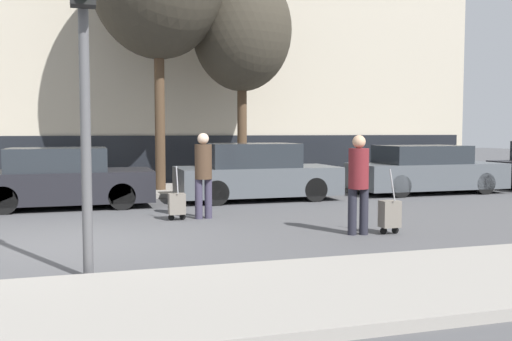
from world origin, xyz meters
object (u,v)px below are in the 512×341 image
(traffic_light, at_px, (84,38))
(bare_tree_down_street, at_px, (242,31))
(parked_car_2, at_px, (255,174))
(parked_bicycle, at_px, (62,177))
(pedestrian_left, at_px, (203,170))
(trolley_left, at_px, (177,204))
(trolley_right, at_px, (390,214))
(parked_car_3, at_px, (425,170))
(pedestrian_right, at_px, (359,178))
(parked_car_1, at_px, (63,179))

(traffic_light, xyz_separation_m, bare_tree_down_street, (4.50, 9.40, 1.86))
(parked_car_2, bearing_deg, parked_bicycle, 151.65)
(pedestrian_left, distance_m, parked_bicycle, 5.97)
(trolley_left, distance_m, trolley_right, 4.11)
(parked_bicycle, bearing_deg, parked_car_3, -13.88)
(parked_car_3, bearing_deg, parked_bicycle, 166.12)
(parked_car_2, xyz_separation_m, parked_bicycle, (-4.74, 2.56, -0.18))
(parked_car_2, distance_m, trolley_right, 5.36)
(pedestrian_right, xyz_separation_m, bare_tree_down_street, (0.10, 7.65, 3.72))
(traffic_light, height_order, bare_tree_down_street, bare_tree_down_street)
(trolley_right, xyz_separation_m, bare_tree_down_street, (-0.43, 7.76, 4.33))
(parked_car_1, bearing_deg, pedestrian_left, -43.51)
(parked_car_2, relative_size, pedestrian_right, 2.40)
(parked_car_2, xyz_separation_m, bare_tree_down_street, (0.34, 2.47, 4.01))
(trolley_left, bearing_deg, trolley_right, -38.43)
(pedestrian_left, distance_m, pedestrian_right, 3.29)
(parked_car_3, xyz_separation_m, trolley_right, (-4.28, -5.43, -0.29))
(parked_car_3, height_order, bare_tree_down_street, bare_tree_down_street)
(parked_car_3, height_order, pedestrian_right, pedestrian_right)
(parked_bicycle, bearing_deg, trolley_left, -66.56)
(traffic_light, height_order, parked_bicycle, traffic_light)
(parked_car_2, distance_m, traffic_light, 8.36)
(parked_car_1, relative_size, traffic_light, 0.99)
(parked_car_1, relative_size, bare_tree_down_street, 0.61)
(pedestrian_right, relative_size, bare_tree_down_street, 0.26)
(pedestrian_left, xyz_separation_m, trolley_left, (-0.55, -0.06, -0.65))
(trolley_right, distance_m, traffic_light, 5.75)
(parked_car_3, height_order, parked_bicycle, parked_car_3)
(parked_car_1, height_order, bare_tree_down_street, bare_tree_down_street)
(parked_car_1, relative_size, parked_car_2, 0.97)
(parked_car_2, height_order, trolley_left, parked_car_2)
(parked_car_2, relative_size, bare_tree_down_street, 0.64)
(pedestrian_left, xyz_separation_m, bare_tree_down_street, (2.24, 5.15, 3.70))
(traffic_light, distance_m, parked_bicycle, 9.78)
(pedestrian_left, relative_size, traffic_light, 0.43)
(parked_car_1, distance_m, parked_car_2, 4.63)
(trolley_left, relative_size, pedestrian_right, 0.64)
(traffic_light, xyz_separation_m, parked_bicycle, (-0.58, 9.49, -2.32))
(trolley_left, bearing_deg, parked_car_3, 20.94)
(trolley_left, relative_size, traffic_light, 0.27)
(pedestrian_right, xyz_separation_m, parked_bicycle, (-4.97, 7.74, -0.46))
(parked_car_3, xyz_separation_m, bare_tree_down_street, (-4.72, 2.33, 4.04))
(bare_tree_down_street, bearing_deg, trolley_left, -118.16)
(pedestrian_left, xyz_separation_m, traffic_light, (-2.26, -4.26, 1.84))
(trolley_left, xyz_separation_m, trolley_right, (3.22, -2.56, 0.02))
(pedestrian_left, bearing_deg, parked_car_1, 130.32)
(parked_bicycle, bearing_deg, bare_tree_down_street, -0.96)
(pedestrian_left, xyz_separation_m, pedestrian_right, (2.13, -2.51, -0.02))
(trolley_left, bearing_deg, traffic_light, -112.21)
(parked_car_1, bearing_deg, bare_tree_down_street, 27.18)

